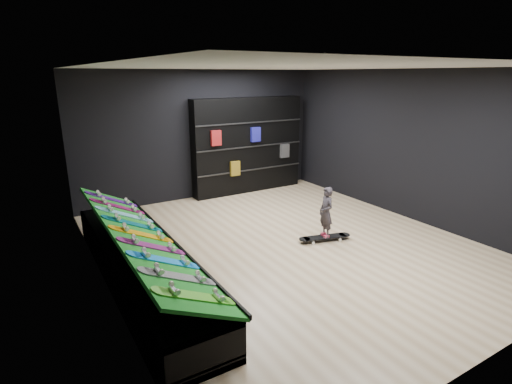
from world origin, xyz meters
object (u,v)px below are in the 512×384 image
back_shelving (248,145)px  floor_skateboard (325,238)px  child (326,222)px  display_rack (141,267)px

back_shelving → floor_skateboard: (-0.46, -3.54, -1.13)m
back_shelving → child: back_shelving is taller
display_rack → floor_skateboard: bearing=-3.9°
floor_skateboard → child: size_ratio=1.78×
child → display_rack: bearing=-83.3°
floor_skateboard → child: (0.00, 0.00, 0.32)m
back_shelving → floor_skateboard: bearing=-97.3°
display_rack → floor_skateboard: size_ratio=4.59×
display_rack → back_shelving: back_shelving is taller
floor_skateboard → child: child is taller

